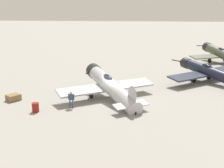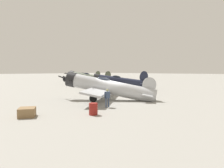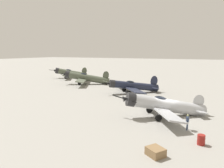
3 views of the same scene
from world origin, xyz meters
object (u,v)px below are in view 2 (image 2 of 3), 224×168
at_px(airplane_foreground, 107,87).
at_px(airplane_outer_stand, 84,76).
at_px(ground_crew_mechanic, 107,96).
at_px(fuel_drum, 93,109).
at_px(equipment_crate, 27,112).
at_px(airplane_far_line, 89,78).
at_px(airplane_mid_apron, 119,81).

bearing_deg(airplane_foreground, airplane_outer_stand, -70.91).
relative_size(airplane_outer_stand, ground_crew_mechanic, 6.44).
xyz_separation_m(ground_crew_mechanic, fuel_drum, (1.48, -3.05, -0.55)).
bearing_deg(airplane_outer_stand, equipment_crate, 105.17).
bearing_deg(ground_crew_mechanic, airplane_far_line, 147.60).
height_order(airplane_foreground, airplane_outer_stand, airplane_outer_stand).
height_order(ground_crew_mechanic, fuel_drum, ground_crew_mechanic).
relative_size(airplane_mid_apron, equipment_crate, 6.23).
bearing_deg(equipment_crate, ground_crew_mechanic, 77.26).
xyz_separation_m(airplane_mid_apron, airplane_far_line, (-14.01, 5.17, 0.19)).
height_order(airplane_far_line, airplane_outer_stand, airplane_far_line).
bearing_deg(equipment_crate, airplane_far_line, 131.87).
height_order(airplane_far_line, ground_crew_mechanic, airplane_far_line).
relative_size(airplane_outer_stand, equipment_crate, 6.27).
distance_m(airplane_far_line, equipment_crate, 36.44).
bearing_deg(airplane_mid_apron, airplane_far_line, -60.76).
bearing_deg(ground_crew_mechanic, fuel_drum, -58.08).
bearing_deg(airplane_outer_stand, airplane_foreground, 113.36).
bearing_deg(airplane_foreground, ground_crew_mechanic, 99.37).
height_order(airplane_foreground, airplane_mid_apron, airplane_mid_apron).
distance_m(airplane_mid_apron, airplane_outer_stand, 27.90).
relative_size(airplane_far_line, ground_crew_mechanic, 6.90).
bearing_deg(fuel_drum, airplane_far_line, 139.28).
height_order(airplane_far_line, equipment_crate, airplane_far_line).
distance_m(equipment_crate, fuel_drum, 4.70).
bearing_deg(airplane_far_line, airplane_outer_stand, -62.10).
bearing_deg(airplane_foreground, equipment_crate, 65.23).
distance_m(airplane_mid_apron, equipment_crate, 24.27).
distance_m(airplane_outer_stand, ground_crew_mechanic, 46.14).
xyz_separation_m(airplane_mid_apron, fuel_drum, (13.29, -18.33, -0.95)).
relative_size(airplane_far_line, airplane_outer_stand, 1.07).
bearing_deg(equipment_crate, airplane_mid_apron, 115.12).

